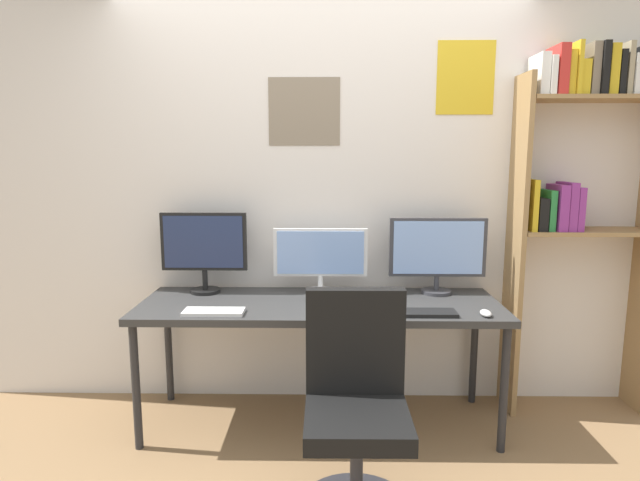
{
  "coord_description": "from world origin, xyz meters",
  "views": [
    {
      "loc": [
        0.05,
        -2.32,
        1.57
      ],
      "look_at": [
        0.0,
        0.65,
        1.09
      ],
      "focal_mm": 29.6,
      "sensor_mm": 36.0,
      "label": 1
    }
  ],
  "objects_px": {
    "computer_mouse": "(486,313)",
    "keyboard_right": "(425,313)",
    "office_chair": "(356,428)",
    "bookshelf": "(581,174)",
    "monitor_right": "(438,251)",
    "keyboard_left": "(214,312)",
    "monitor_left": "(204,247)",
    "monitor_center": "(320,257)",
    "desk": "(320,311)"
  },
  "relations": [
    {
      "from": "desk",
      "to": "monitor_left",
      "type": "height_order",
      "value": "monitor_left"
    },
    {
      "from": "monitor_left",
      "to": "monitor_right",
      "type": "height_order",
      "value": "monitor_left"
    },
    {
      "from": "office_chair",
      "to": "keyboard_right",
      "type": "bearing_deg",
      "value": 55.22
    },
    {
      "from": "computer_mouse",
      "to": "keyboard_left",
      "type": "bearing_deg",
      "value": 179.25
    },
    {
      "from": "desk",
      "to": "keyboard_right",
      "type": "height_order",
      "value": "keyboard_right"
    },
    {
      "from": "keyboard_left",
      "to": "computer_mouse",
      "type": "bearing_deg",
      "value": -0.75
    },
    {
      "from": "bookshelf",
      "to": "monitor_center",
      "type": "distance_m",
      "value": 1.61
    },
    {
      "from": "keyboard_right",
      "to": "keyboard_left",
      "type": "bearing_deg",
      "value": 180.0
    },
    {
      "from": "bookshelf",
      "to": "monitor_right",
      "type": "xyz_separation_m",
      "value": [
        -0.83,
        -0.02,
        -0.47
      ]
    },
    {
      "from": "office_chair",
      "to": "monitor_right",
      "type": "bearing_deg",
      "value": 61.9
    },
    {
      "from": "computer_mouse",
      "to": "keyboard_right",
      "type": "bearing_deg",
      "value": 176.57
    },
    {
      "from": "bookshelf",
      "to": "office_chair",
      "type": "distance_m",
      "value": 2.01
    },
    {
      "from": "bookshelf",
      "to": "keyboard_left",
      "type": "bearing_deg",
      "value": -167.61
    },
    {
      "from": "keyboard_left",
      "to": "bookshelf",
      "type": "bearing_deg",
      "value": 12.39
    },
    {
      "from": "monitor_center",
      "to": "keyboard_left",
      "type": "bearing_deg",
      "value": -141.7
    },
    {
      "from": "bookshelf",
      "to": "keyboard_right",
      "type": "distance_m",
      "value": 1.29
    },
    {
      "from": "monitor_left",
      "to": "keyboard_right",
      "type": "relative_size",
      "value": 1.59
    },
    {
      "from": "computer_mouse",
      "to": "monitor_left",
      "type": "bearing_deg",
      "value": 163.71
    },
    {
      "from": "monitor_center",
      "to": "monitor_right",
      "type": "xyz_separation_m",
      "value": [
        0.71,
        0.0,
        0.03
      ]
    },
    {
      "from": "office_chair",
      "to": "desk",
      "type": "bearing_deg",
      "value": 102.12
    },
    {
      "from": "bookshelf",
      "to": "keyboard_right",
      "type": "height_order",
      "value": "bookshelf"
    },
    {
      "from": "bookshelf",
      "to": "computer_mouse",
      "type": "height_order",
      "value": "bookshelf"
    },
    {
      "from": "monitor_right",
      "to": "computer_mouse",
      "type": "height_order",
      "value": "monitor_right"
    },
    {
      "from": "office_chair",
      "to": "keyboard_right",
      "type": "height_order",
      "value": "office_chair"
    },
    {
      "from": "monitor_center",
      "to": "computer_mouse",
      "type": "distance_m",
      "value": 1.01
    },
    {
      "from": "monitor_right",
      "to": "desk",
      "type": "bearing_deg",
      "value": -163.26
    },
    {
      "from": "monitor_center",
      "to": "keyboard_right",
      "type": "relative_size",
      "value": 1.74
    },
    {
      "from": "desk",
      "to": "bookshelf",
      "type": "xyz_separation_m",
      "value": [
        1.53,
        0.23,
        0.78
      ]
    },
    {
      "from": "office_chair",
      "to": "monitor_center",
      "type": "distance_m",
      "value": 1.16
    },
    {
      "from": "desk",
      "to": "computer_mouse",
      "type": "xyz_separation_m",
      "value": [
        0.87,
        -0.25,
        0.07
      ]
    },
    {
      "from": "monitor_center",
      "to": "monitor_right",
      "type": "distance_m",
      "value": 0.71
    },
    {
      "from": "monitor_left",
      "to": "monitor_right",
      "type": "bearing_deg",
      "value": 0.0
    },
    {
      "from": "bookshelf",
      "to": "monitor_right",
      "type": "distance_m",
      "value": 0.95
    },
    {
      "from": "desk",
      "to": "monitor_left",
      "type": "xyz_separation_m",
      "value": [
        -0.71,
        0.21,
        0.34
      ]
    },
    {
      "from": "office_chair",
      "to": "monitor_left",
      "type": "xyz_separation_m",
      "value": [
        -0.88,
        1.0,
        0.62
      ]
    },
    {
      "from": "office_chair",
      "to": "computer_mouse",
      "type": "height_order",
      "value": "office_chair"
    },
    {
      "from": "desk",
      "to": "monitor_center",
      "type": "distance_m",
      "value": 0.35
    },
    {
      "from": "bookshelf",
      "to": "monitor_left",
      "type": "relative_size",
      "value": 4.24
    },
    {
      "from": "bookshelf",
      "to": "monitor_center",
      "type": "xyz_separation_m",
      "value": [
        -1.53,
        -0.02,
        -0.5
      ]
    },
    {
      "from": "keyboard_left",
      "to": "monitor_right",
      "type": "bearing_deg",
      "value": 19.26
    },
    {
      "from": "bookshelf",
      "to": "monitor_right",
      "type": "relative_size",
      "value": 3.78
    },
    {
      "from": "keyboard_right",
      "to": "computer_mouse",
      "type": "distance_m",
      "value": 0.31
    },
    {
      "from": "office_chair",
      "to": "monitor_left",
      "type": "distance_m",
      "value": 1.47
    },
    {
      "from": "monitor_right",
      "to": "computer_mouse",
      "type": "xyz_separation_m",
      "value": [
        0.17,
        -0.46,
        -0.24
      ]
    },
    {
      "from": "monitor_left",
      "to": "monitor_center",
      "type": "relative_size",
      "value": 0.91
    },
    {
      "from": "monitor_right",
      "to": "keyboard_left",
      "type": "distance_m",
      "value": 1.36
    },
    {
      "from": "monitor_left",
      "to": "keyboard_left",
      "type": "height_order",
      "value": "monitor_left"
    },
    {
      "from": "monitor_right",
      "to": "keyboard_left",
      "type": "height_order",
      "value": "monitor_right"
    },
    {
      "from": "computer_mouse",
      "to": "desk",
      "type": "bearing_deg",
      "value": 164.08
    },
    {
      "from": "bookshelf",
      "to": "computer_mouse",
      "type": "relative_size",
      "value": 22.89
    }
  ]
}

